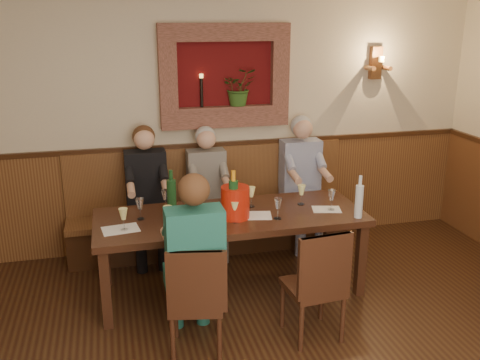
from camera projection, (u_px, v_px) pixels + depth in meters
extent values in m
cube|color=beige|center=(206.00, 119.00, 5.65)|extent=(6.00, 0.04, 2.80)
cube|color=#593019|center=(208.00, 196.00, 5.89)|extent=(6.00, 0.04, 1.10)
cube|color=#381E0F|center=(207.00, 145.00, 5.72)|extent=(6.02, 0.06, 0.05)
cube|color=#540C0D|center=(224.00, 76.00, 5.55)|extent=(1.00, 0.02, 0.70)
cube|color=#96594C|center=(225.00, 32.00, 5.38)|extent=(1.36, 0.12, 0.18)
cube|color=#96594C|center=(226.00, 118.00, 5.64)|extent=(1.36, 0.12, 0.18)
cube|color=#96594C|center=(168.00, 78.00, 5.37)|extent=(0.18, 0.12, 0.70)
cube|color=#96594C|center=(280.00, 75.00, 5.65)|extent=(0.18, 0.12, 0.70)
cube|color=#96594C|center=(225.00, 108.00, 5.61)|extent=(1.00, 0.14, 0.04)
imported|color=#2E551D|center=(239.00, 87.00, 5.58)|extent=(0.35, 0.30, 0.39)
cylinder|color=black|center=(202.00, 93.00, 5.50)|extent=(0.03, 0.03, 0.30)
cylinder|color=#FFBF59|center=(201.00, 76.00, 5.45)|extent=(0.04, 0.04, 0.04)
cube|color=#593019|center=(376.00, 63.00, 5.88)|extent=(0.12, 0.08, 0.35)
cylinder|color=#593019|center=(370.00, 68.00, 5.81)|extent=(0.05, 0.18, 0.05)
cylinder|color=#593019|center=(387.00, 68.00, 5.85)|extent=(0.05, 0.18, 0.05)
cylinder|color=#FFBF59|center=(382.00, 59.00, 5.75)|extent=(0.06, 0.06, 0.06)
cube|color=black|center=(231.00, 217.00, 4.79)|extent=(2.40, 0.90, 0.06)
cube|color=black|center=(106.00, 289.00, 4.30)|extent=(0.08, 0.08, 0.69)
cube|color=black|center=(361.00, 260.00, 4.82)|extent=(0.08, 0.08, 0.69)
cube|color=black|center=(105.00, 251.00, 4.99)|extent=(0.08, 0.08, 0.69)
cube|color=black|center=(328.00, 229.00, 5.50)|extent=(0.08, 0.08, 0.69)
cube|color=#381E0F|center=(212.00, 232.00, 5.79)|extent=(3.00, 0.40, 0.40)
cube|color=#593019|center=(212.00, 214.00, 5.72)|extent=(3.00, 0.45, 0.06)
cube|color=#593019|center=(208.00, 176.00, 5.79)|extent=(3.00, 0.06, 0.66)
cube|color=black|center=(197.00, 327.00, 4.06)|extent=(0.44, 0.44, 0.38)
cube|color=black|center=(196.00, 302.00, 4.00)|extent=(0.47, 0.47, 0.05)
cube|color=black|center=(194.00, 283.00, 3.75)|extent=(0.40, 0.11, 0.47)
cube|color=black|center=(312.00, 312.00, 4.25)|extent=(0.43, 0.43, 0.39)
cube|color=black|center=(313.00, 287.00, 4.18)|extent=(0.45, 0.45, 0.05)
cube|color=black|center=(326.00, 266.00, 3.93)|extent=(0.42, 0.08, 0.49)
cube|color=black|center=(150.00, 242.00, 5.49)|extent=(0.41, 0.43, 0.45)
cube|color=black|center=(146.00, 177.00, 5.45)|extent=(0.41, 0.22, 0.54)
sphere|color=#D8A384|center=(144.00, 139.00, 5.30)|extent=(0.21, 0.21, 0.21)
sphere|color=#4C2D19|center=(144.00, 136.00, 5.34)|extent=(0.23, 0.23, 0.23)
cube|color=#625D59|center=(210.00, 236.00, 5.64)|extent=(0.40, 0.42, 0.45)
cube|color=#625D59|center=(206.00, 174.00, 5.60)|extent=(0.40, 0.21, 0.52)
sphere|color=#D8A384|center=(206.00, 139.00, 5.45)|extent=(0.20, 0.20, 0.20)
sphere|color=#B2B2B2|center=(205.00, 136.00, 5.49)|extent=(0.22, 0.22, 0.22)
cube|color=navy|center=(304.00, 227.00, 5.87)|extent=(0.42, 0.44, 0.45)
cube|color=navy|center=(300.00, 165.00, 5.83)|extent=(0.42, 0.22, 0.56)
sphere|color=#D8A384|center=(303.00, 129.00, 5.67)|extent=(0.21, 0.21, 0.21)
sphere|color=#B2B2B2|center=(301.00, 126.00, 5.71)|extent=(0.23, 0.23, 0.23)
cube|color=#1B525F|center=(194.00, 313.00, 4.18)|extent=(0.42, 0.44, 0.45)
cube|color=#1B525F|center=(195.00, 245.00, 3.83)|extent=(0.42, 0.22, 0.55)
sphere|color=#D8A384|center=(193.00, 190.00, 3.75)|extent=(0.21, 0.21, 0.21)
sphere|color=#4C2D19|center=(194.00, 190.00, 3.70)|extent=(0.23, 0.23, 0.23)
cylinder|color=#B91D0B|center=(235.00, 202.00, 4.66)|extent=(0.28, 0.28, 0.28)
cylinder|color=#19471E|center=(233.00, 200.00, 4.61)|extent=(0.11, 0.11, 0.35)
cylinder|color=orange|center=(233.00, 176.00, 4.54)|extent=(0.04, 0.04, 0.09)
cylinder|color=#19471E|center=(172.00, 199.00, 4.68)|extent=(0.09, 0.09, 0.34)
cylinder|color=#19471E|center=(171.00, 175.00, 4.61)|extent=(0.04, 0.04, 0.09)
cylinder|color=silver|center=(359.00, 202.00, 4.67)|extent=(0.09, 0.09, 0.29)
cylinder|color=silver|center=(360.00, 181.00, 4.61)|extent=(0.04, 0.04, 0.09)
cube|color=white|center=(121.00, 229.00, 4.45)|extent=(0.32, 0.25, 0.00)
cube|color=white|center=(254.00, 215.00, 4.75)|extent=(0.34, 0.28, 0.00)
cube|color=white|center=(326.00, 209.00, 4.90)|extent=(0.29, 0.24, 0.00)
cube|color=white|center=(198.00, 229.00, 4.44)|extent=(0.31, 0.23, 0.00)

